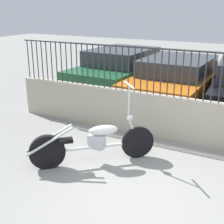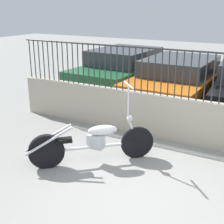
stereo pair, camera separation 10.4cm
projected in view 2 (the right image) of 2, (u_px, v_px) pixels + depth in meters
The scene contains 6 objects.
ground_plane at pixel (140, 199), 4.51m from camera, with size 40.00×40.00×0.00m, color gray.
low_wall at pixel (187, 121), 6.23m from camera, with size 8.21×0.18×0.91m.
fence_railing at pixel (191, 69), 5.89m from camera, with size 8.21×0.04×0.95m.
motorcycle_white at pixel (88, 142), 5.41m from camera, with size 1.76×1.61×1.40m.
car_green at pixel (127, 69), 10.02m from camera, with size 2.12×4.57×1.36m.
car_orange at pixel (181, 81), 8.59m from camera, with size 1.95×4.42×1.32m.
Camera 2 is at (1.51, -3.57, 2.67)m, focal length 50.00 mm.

